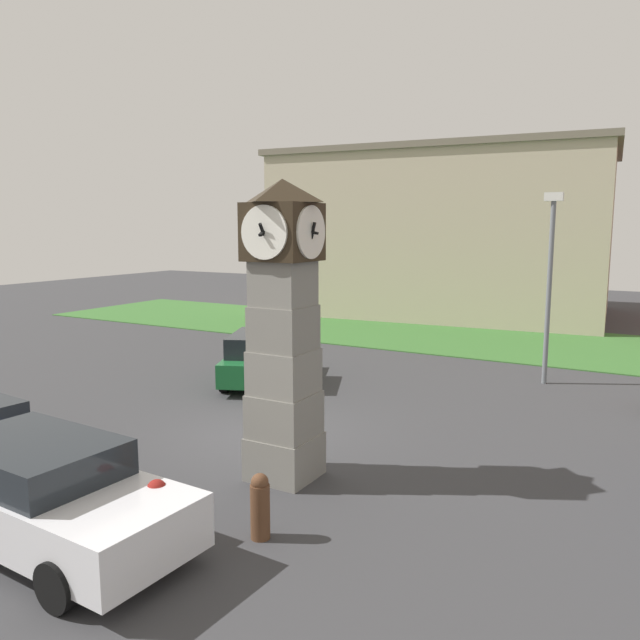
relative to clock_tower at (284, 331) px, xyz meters
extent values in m
plane|color=#38383A|center=(-1.66, 1.78, -2.71)|extent=(75.83, 75.83, 0.00)
cube|color=gray|center=(0.00, 0.00, -2.31)|extent=(1.11, 1.11, 0.79)
cube|color=gray|center=(0.00, 0.00, -1.52)|extent=(1.06, 1.06, 0.79)
cube|color=gray|center=(0.00, 0.00, -0.73)|extent=(1.01, 1.01, 0.79)
cube|color=slate|center=(0.00, 0.00, 0.05)|extent=(0.96, 0.96, 0.79)
cube|color=gray|center=(0.00, 0.00, 0.84)|extent=(0.91, 0.91, 0.79)
cube|color=#2D2316|center=(0.00, 0.00, 1.73)|extent=(1.10, 1.10, 0.99)
cylinder|color=white|center=(0.00, 0.57, 1.73)|extent=(0.90, 0.04, 0.90)
cube|color=black|center=(0.00, 0.60, 1.73)|extent=(0.06, 0.16, 0.18)
cube|color=black|center=(0.00, 0.60, 1.73)|extent=(0.04, 0.34, 0.10)
cylinder|color=white|center=(0.00, -0.57, 1.73)|extent=(0.90, 0.04, 0.90)
cube|color=black|center=(0.00, -0.60, 1.73)|extent=(0.06, 0.20, 0.13)
cube|color=black|center=(0.00, -0.60, 1.73)|extent=(0.04, 0.21, 0.31)
cylinder|color=white|center=(0.57, 0.00, 1.73)|extent=(0.04, 0.90, 0.90)
cube|color=black|center=(0.60, 0.00, 1.73)|extent=(0.21, 0.06, 0.08)
cube|color=black|center=(0.60, 0.00, 1.73)|extent=(0.12, 0.04, 0.34)
cylinder|color=white|center=(-0.57, 0.00, 1.73)|extent=(0.04, 0.90, 0.90)
cube|color=black|center=(-0.60, 0.00, 1.73)|extent=(0.20, 0.06, 0.11)
cube|color=black|center=(-0.60, 0.00, 1.73)|extent=(0.08, 0.04, 0.34)
pyramid|color=#2D2316|center=(0.00, 0.00, 2.43)|extent=(1.15, 1.15, 0.41)
cylinder|color=brown|center=(0.92, -2.09, -2.29)|extent=(0.29, 0.29, 0.82)
sphere|color=brown|center=(0.92, -2.09, -1.84)|extent=(0.26, 0.26, 0.26)
cylinder|color=maroon|center=(-0.06, -3.16, -2.25)|extent=(0.31, 0.31, 0.90)
sphere|color=maroon|center=(-0.06, -3.16, -1.75)|extent=(0.28, 0.28, 0.28)
cylinder|color=black|center=(-3.36, -2.41, -2.39)|extent=(0.66, 0.28, 0.64)
cube|color=silver|center=(-1.53, -3.77, -2.06)|extent=(4.62, 2.08, 0.75)
cube|color=#1E2328|center=(-1.87, -3.75, -1.43)|extent=(2.58, 1.82, 0.51)
cylinder|color=black|center=(-0.08, -2.97, -2.39)|extent=(0.65, 0.25, 0.64)
cylinder|color=black|center=(-0.18, -4.72, -2.39)|extent=(0.65, 0.25, 0.64)
cylinder|color=black|center=(-2.89, -2.82, -2.39)|extent=(0.65, 0.25, 0.64)
cube|color=#19602D|center=(-4.37, 5.63, -2.11)|extent=(3.20, 4.40, 0.65)
cube|color=#1E2328|center=(-4.25, 5.35, -1.50)|extent=(2.35, 2.68, 0.58)
cylinder|color=black|center=(-5.62, 6.45, -2.39)|extent=(0.46, 0.67, 0.64)
cylinder|color=black|center=(-4.11, 7.10, -2.39)|extent=(0.46, 0.67, 0.64)
cylinder|color=black|center=(-4.63, 4.15, -2.39)|extent=(0.46, 0.67, 0.64)
cylinder|color=black|center=(-3.11, 4.80, -2.39)|extent=(0.46, 0.67, 0.64)
cylinder|color=slate|center=(2.89, 9.50, -0.09)|extent=(0.14, 0.14, 5.24)
cube|color=silver|center=(2.89, 9.50, 2.65)|extent=(0.50, 0.24, 0.24)
cube|color=#B7A88E|center=(-4.71, 23.27, 1.31)|extent=(16.76, 11.82, 8.03)
cube|color=#6E6455|center=(-4.71, 23.27, 5.47)|extent=(17.26, 12.18, 0.30)
cube|color=#386B2D|center=(1.00, 15.68, -2.69)|extent=(45.50, 7.91, 0.04)
camera|label=1|loc=(5.90, -9.13, 1.83)|focal=35.00mm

